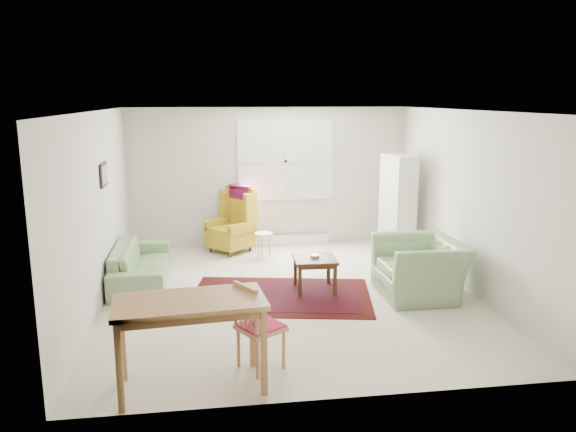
{
  "coord_description": "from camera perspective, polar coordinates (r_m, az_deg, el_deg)",
  "views": [
    {
      "loc": [
        -1.09,
        -7.26,
        2.67
      ],
      "look_at": [
        0.0,
        0.3,
        1.05
      ],
      "focal_mm": 35.0,
      "sensor_mm": 36.0,
      "label": 1
    }
  ],
  "objects": [
    {
      "name": "rug",
      "position": [
        7.75,
        -0.75,
        -8.09
      ],
      "size": [
        2.69,
        1.99,
        0.02
      ],
      "primitive_type": null,
      "rotation": [
        0.0,
        0.0,
        -0.19
      ],
      "color": "black",
      "rests_on": "ground"
    },
    {
      "name": "desk",
      "position": [
        5.4,
        -9.81,
        -12.68
      ],
      "size": [
        1.43,
        0.82,
        0.87
      ],
      "primitive_type": null,
      "rotation": [
        0.0,
        0.0,
        0.1
      ],
      "color": "#A67643",
      "rests_on": "ground"
    },
    {
      "name": "room",
      "position": [
        7.69,
        0.23,
        1.37
      ],
      "size": [
        5.04,
        5.54,
        2.51
      ],
      "color": "beige",
      "rests_on": "ground"
    },
    {
      "name": "armchair",
      "position": [
        7.88,
        13.23,
        -4.61
      ],
      "size": [
        1.04,
        1.19,
        0.93
      ],
      "primitive_type": "imported",
      "rotation": [
        0.0,
        0.0,
        -1.57
      ],
      "color": "#729463",
      "rests_on": "ground"
    },
    {
      "name": "sofa",
      "position": [
        8.52,
        -14.74,
        -3.99
      ],
      "size": [
        0.77,
        1.92,
        0.77
      ],
      "primitive_type": "imported",
      "rotation": [
        0.0,
        0.0,
        1.58
      ],
      "color": "#729463",
      "rests_on": "ground"
    },
    {
      "name": "wingback_chair",
      "position": [
        9.84,
        -5.92,
        -0.37
      ],
      "size": [
        0.97,
        0.96,
        1.15
      ],
      "primitive_type": null,
      "rotation": [
        0.0,
        0.0,
        -0.82
      ],
      "color": "#B0951B",
      "rests_on": "ground"
    },
    {
      "name": "cabinet",
      "position": [
        9.72,
        11.1,
        1.04
      ],
      "size": [
        0.47,
        0.74,
        1.73
      ],
      "primitive_type": null,
      "rotation": [
        0.0,
        0.0,
        0.17
      ],
      "color": "white",
      "rests_on": "ground"
    },
    {
      "name": "stool",
      "position": [
        9.59,
        -2.51,
        -2.91
      ],
      "size": [
        0.41,
        0.41,
        0.42
      ],
      "primitive_type": null,
      "rotation": [
        0.0,
        0.0,
        -0.42
      ],
      "color": "white",
      "rests_on": "ground"
    },
    {
      "name": "coffee_table",
      "position": [
        7.95,
        2.72,
        -5.86
      ],
      "size": [
        0.6,
        0.6,
        0.48
      ],
      "primitive_type": null,
      "rotation": [
        0.0,
        0.0,
        -0.03
      ],
      "color": "#462B15",
      "rests_on": "ground"
    },
    {
      "name": "desk_chair",
      "position": [
        5.68,
        -2.79,
        -11.01
      ],
      "size": [
        0.55,
        0.55,
        0.91
      ],
      "primitive_type": null,
      "rotation": [
        0.0,
        0.0,
        2.12
      ],
      "color": "#A67643",
      "rests_on": "ground"
    }
  ]
}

